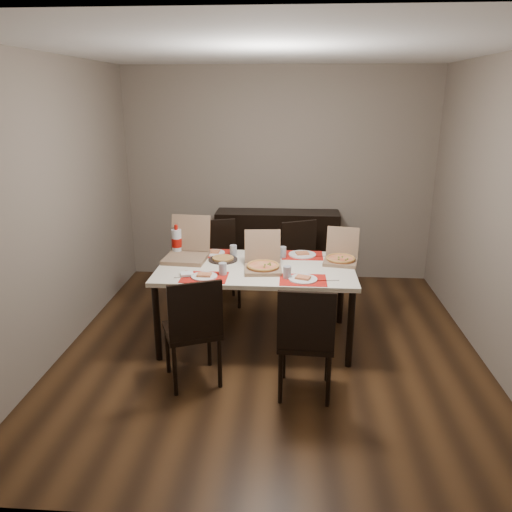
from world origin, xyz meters
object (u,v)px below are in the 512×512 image
sideboard (277,247)px  chair_near_right (306,338)px  chair_far_right (303,260)px  dip_bowl (265,258)px  chair_far_left (219,258)px  dining_table (256,273)px  pizza_box_center (263,264)px  chair_near_left (193,327)px  soda_bottle (177,242)px

sideboard → chair_near_right: bearing=-83.4°
chair_far_right → dip_bowl: bearing=-117.9°
sideboard → chair_far_left: chair_far_left is taller
dining_table → pizza_box_center: pizza_box_center is taller
chair_far_left → pizza_box_center: (0.55, -1.01, 0.29)m
pizza_box_center → dip_bowl: size_ratio=3.12×
sideboard → chair_far_right: (0.31, -0.68, 0.06)m
dining_table → chair_near_right: (0.44, -0.93, -0.17)m
chair_near_right → chair_far_right: same height
sideboard → chair_near_left: size_ratio=1.61×
soda_bottle → chair_near_left: bearing=-71.9°
chair_far_right → pizza_box_center: 1.12m
chair_far_right → dip_bowl: size_ratio=7.36×
chair_near_left → dip_bowl: (0.51, 1.01, 0.25)m
sideboard → chair_far_right: bearing=-65.9°
sideboard → dining_table: sideboard is taller
chair_near_right → pizza_box_center: pizza_box_center is taller
sideboard → soda_bottle: bearing=-126.4°
dining_table → chair_far_right: chair_far_right is taller
sideboard → pizza_box_center: (-0.08, -1.69, 0.35)m
chair_near_right → chair_far_right: bearing=89.6°
chair_near_right → pizza_box_center: 0.97m
dining_table → chair_far_right: size_ratio=1.94×
dip_bowl → chair_far_right: bearing=62.1°
chair_far_right → soda_bottle: bearing=-154.1°
chair_far_left → soda_bottle: soda_bottle is taller
pizza_box_center → chair_near_left: bearing=-124.8°
dining_table → soda_bottle: soda_bottle is taller
chair_near_right → chair_far_left: same height
chair_far_left → chair_far_right: size_ratio=1.00×
sideboard → dip_bowl: 1.45m
pizza_box_center → dip_bowl: pizza_box_center is taller
chair_near_left → chair_near_right: size_ratio=1.00×
chair_far_right → dip_bowl: chair_far_right is taller
dining_table → soda_bottle: 0.89m
dining_table → chair_near_left: (-0.44, -0.81, -0.17)m
dining_table → chair_near_right: chair_near_right is taller
chair_far_left → dip_bowl: bearing=-52.5°
chair_near_right → dip_bowl: 1.22m
chair_far_right → soda_bottle: soda_bottle is taller
chair_far_right → chair_far_left: bearing=-179.9°
dip_bowl → soda_bottle: soda_bottle is taller
dip_bowl → chair_near_right: bearing=-71.8°
sideboard → chair_near_right: (0.29, -2.54, 0.06)m
chair_far_right → pizza_box_center: pizza_box_center is taller
sideboard → chair_far_left: bearing=-132.8°
pizza_box_center → chair_far_right: bearing=68.9°
dining_table → soda_bottle: size_ratio=5.97×
dining_table → soda_bottle: bearing=158.9°
chair_near_left → pizza_box_center: pizza_box_center is taller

